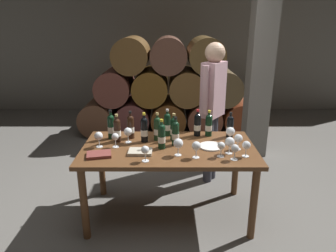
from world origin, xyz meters
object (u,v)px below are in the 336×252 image
(wine_bottle_1, at_px, (197,124))
(sommelier_presenting, at_px, (212,100))
(wine_bottle_10, at_px, (144,129))
(wine_glass_11, at_px, (246,146))
(wine_bottle_9, at_px, (208,125))
(serving_plate, at_px, (210,146))
(wine_glass_4, at_px, (234,149))
(dining_table, at_px, (168,155))
(wine_bottle_11, at_px, (173,128))
(wine_glass_10, at_px, (229,142))
(wine_glass_6, at_px, (144,150))
(wine_bottle_4, at_px, (130,127))
(wine_glass_1, at_px, (221,146))
(wine_glass_3, at_px, (98,137))
(wine_glass_5, at_px, (238,139))
(wine_bottle_2, at_px, (229,126))
(wine_bottle_3, at_px, (116,130))
(wine_glass_2, at_px, (114,137))
(wine_bottle_8, at_px, (110,126))
(wine_glass_7, at_px, (177,144))
(wine_bottle_7, at_px, (161,136))
(wine_glass_8, at_px, (127,132))
(wine_bottle_0, at_px, (167,124))
(wine_bottle_5, at_px, (157,128))
(wine_bottle_6, at_px, (175,133))
(tasting_notebook, at_px, (140,152))
(wine_glass_0, at_px, (230,132))

(wine_bottle_1, distance_m, sommelier_presenting, 0.50)
(wine_bottle_10, relative_size, wine_glass_11, 2.06)
(wine_bottle_9, distance_m, serving_plate, 0.34)
(wine_bottle_9, xyz_separation_m, wine_glass_4, (0.16, -0.61, -0.02))
(dining_table, relative_size, wine_bottle_11, 5.92)
(wine_glass_11, bearing_deg, wine_bottle_10, 158.67)
(wine_glass_10, distance_m, wine_glass_11, 0.15)
(wine_bottle_10, xyz_separation_m, wine_glass_6, (0.04, -0.47, -0.03))
(wine_bottle_11, bearing_deg, wine_bottle_4, 173.18)
(wine_glass_1, height_order, wine_glass_3, wine_glass_3)
(wine_glass_5, height_order, serving_plate, wine_glass_5)
(wine_bottle_4, relative_size, wine_glass_11, 1.97)
(serving_plate, bearing_deg, wine_bottle_2, 50.01)
(wine_glass_6, bearing_deg, wine_bottle_3, 123.84)
(wine_glass_3, xyz_separation_m, sommelier_presenting, (1.21, 0.75, 0.17))
(wine_glass_2, bearing_deg, wine_bottle_4, 64.12)
(wine_glass_3, xyz_separation_m, wine_glass_11, (1.39, -0.22, -0.00))
(wine_bottle_9, bearing_deg, wine_bottle_3, -169.71)
(wine_bottle_8, height_order, wine_glass_6, wine_bottle_8)
(wine_bottle_3, xyz_separation_m, wine_glass_1, (1.00, -0.38, -0.03))
(wine_glass_2, height_order, sommelier_presenting, sommelier_presenting)
(wine_bottle_2, height_order, wine_glass_7, wine_bottle_2)
(wine_bottle_3, xyz_separation_m, wine_glass_6, (0.32, -0.47, -0.02))
(wine_bottle_8, xyz_separation_m, wine_glass_4, (1.19, -0.53, -0.03))
(wine_bottle_7, relative_size, wine_bottle_11, 1.04)
(wine_glass_2, xyz_separation_m, wine_glass_8, (0.11, 0.13, 0.01))
(wine_glass_1, xyz_separation_m, wine_glass_3, (-1.16, 0.23, 0.01))
(wine_glass_4, distance_m, wine_glass_6, 0.79)
(wine_glass_11, bearing_deg, wine_glass_5, 102.67)
(wine_bottle_0, relative_size, wine_glass_10, 1.81)
(wine_bottle_2, xyz_separation_m, wine_glass_3, (-1.33, -0.29, -0.01))
(wine_bottle_4, distance_m, wine_bottle_5, 0.29)
(wine_glass_3, xyz_separation_m, serving_plate, (1.10, 0.01, -0.10))
(wine_bottle_5, relative_size, serving_plate, 1.23)
(wine_glass_5, distance_m, wine_glass_11, 0.17)
(wine_bottle_6, xyz_separation_m, wine_bottle_9, (0.36, 0.26, -0.00))
(wine_bottle_6, height_order, tasting_notebook, wine_bottle_6)
(wine_bottle_3, height_order, wine_bottle_5, wine_bottle_5)
(wine_bottle_5, bearing_deg, wine_bottle_4, 168.67)
(wine_bottle_0, distance_m, wine_bottle_2, 0.67)
(wine_bottle_3, height_order, wine_bottle_11, wine_bottle_3)
(dining_table, relative_size, wine_bottle_5, 5.76)
(wine_bottle_3, xyz_separation_m, wine_bottle_5, (0.41, 0.05, 0.00))
(wine_bottle_4, relative_size, wine_bottle_10, 0.96)
(wine_bottle_5, xyz_separation_m, wine_glass_3, (-0.57, -0.20, -0.02))
(wine_glass_2, bearing_deg, wine_glass_0, 6.21)
(wine_glass_0, bearing_deg, wine_glass_5, -76.79)
(wine_glass_4, bearing_deg, wine_bottle_9, 104.26)
(wine_bottle_4, height_order, wine_glass_10, wine_bottle_4)
(wine_bottle_10, relative_size, wine_glass_2, 2.14)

